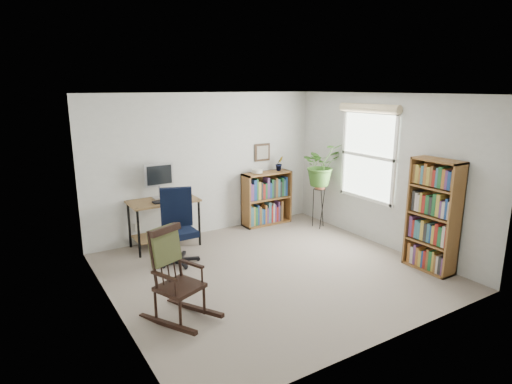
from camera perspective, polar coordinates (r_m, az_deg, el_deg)
floor at (r=6.03m, az=2.04°, el=-10.52°), size 4.20×4.00×0.00m
ceiling at (r=5.49m, az=2.25°, el=12.93°), size 4.20×4.00×0.00m
wall_back at (r=7.35m, az=-6.59°, el=3.68°), size 4.20×0.00×2.40m
wall_front at (r=4.20m, az=17.58°, el=-4.69°), size 4.20×0.00×2.40m
wall_left at (r=4.83m, az=-19.03°, el=-2.38°), size 0.00×4.00×2.40m
wall_right at (r=7.01m, az=16.56°, el=2.69°), size 0.00×4.00×2.40m
window at (r=7.15m, az=14.67°, el=4.65°), size 0.12×1.20×1.50m
desk at (r=6.95m, az=-12.11°, el=-4.11°), size 1.06×0.58×0.76m
monitor at (r=6.91m, az=-12.78°, el=1.45°), size 0.46×0.16×0.56m
keyboard at (r=6.73m, az=-11.93°, el=-1.18°), size 0.40×0.15×0.02m
office_chair at (r=6.22m, az=-10.43°, el=-4.60°), size 0.76×0.76×1.09m
rocking_chair at (r=4.75m, az=-10.19°, el=-10.81°), size 0.85×1.04×1.05m
low_bookshelf at (r=7.88m, az=1.45°, el=-0.84°), size 0.93×0.31×0.98m
tall_bookshelf at (r=6.31m, az=22.54°, el=-2.94°), size 0.29×0.68×1.56m
plant_stand at (r=7.78m, az=8.42°, el=-1.71°), size 0.27×0.27×0.84m
spider_plant at (r=7.56m, az=8.72°, el=6.28°), size 1.69×1.88×1.46m
potted_plant_small at (r=7.93m, az=3.13°, el=3.25°), size 0.13×0.24×0.11m
framed_picture at (r=7.84m, az=0.88°, el=5.30°), size 0.32×0.04×0.32m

